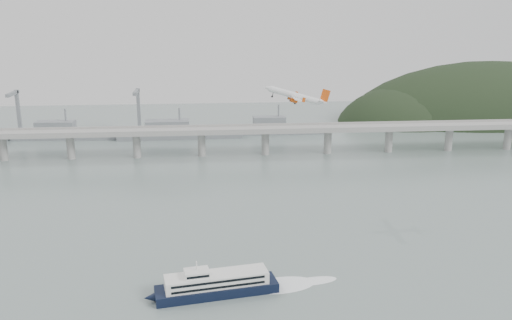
{
  "coord_description": "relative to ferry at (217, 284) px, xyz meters",
  "views": [
    {
      "loc": [
        -23.29,
        -212.71,
        110.54
      ],
      "look_at": [
        0.0,
        55.0,
        36.0
      ],
      "focal_mm": 38.0,
      "sensor_mm": 36.0,
      "label": 1
    }
  ],
  "objects": [
    {
      "name": "headland",
      "position": [
        307.22,
        347.5,
        -23.49
      ],
      "size": [
        365.0,
        155.0,
        156.0
      ],
      "color": "black",
      "rests_on": "ground"
    },
    {
      "name": "distant_fleet",
      "position": [
        -133.32,
        280.83,
        2.07
      ],
      "size": [
        453.0,
        60.9,
        40.0
      ],
      "color": "slate",
      "rests_on": "ground"
    },
    {
      "name": "airliner",
      "position": [
        44.53,
        84.14,
        62.6
      ],
      "size": [
        36.05,
        32.47,
        12.26
      ],
      "rotation": [
        0.05,
        -0.27,
        3.08
      ],
      "color": "white",
      "rests_on": "ground"
    },
    {
      "name": "bridge",
      "position": [
        20.89,
        215.75,
        13.5
      ],
      "size": [
        800.0,
        22.0,
        23.9
      ],
      "color": "#959592",
      "rests_on": "ground"
    },
    {
      "name": "ferry",
      "position": [
        0.0,
        0.0,
        0.0
      ],
      "size": [
        80.8,
        23.87,
        15.31
      ],
      "rotation": [
        0.0,
        0.0,
        0.17
      ],
      "color": "black",
      "rests_on": "ground"
    },
    {
      "name": "ground",
      "position": [
        22.04,
        15.75,
        -4.15
      ],
      "size": [
        900.0,
        900.0,
        0.0
      ],
      "primitive_type": "plane",
      "color": "slate",
      "rests_on": "ground"
    }
  ]
}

